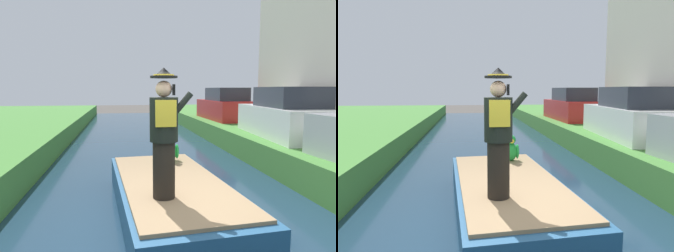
# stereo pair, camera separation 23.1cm
# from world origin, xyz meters

# --- Properties ---
(ground_plane) EXTENTS (80.00, 80.00, 0.00)m
(ground_plane) POSITION_xyz_m (0.00, 0.00, 0.00)
(ground_plane) COLOR #4C4742
(canal_water) EXTENTS (5.61, 48.00, 0.10)m
(canal_water) POSITION_xyz_m (0.00, 0.00, 0.05)
(canal_water) COLOR #1E384C
(canal_water) RESTS_ON ground
(boat) EXTENTS (2.12, 4.33, 0.61)m
(boat) POSITION_xyz_m (0.00, 1.10, 0.40)
(boat) COLOR #23517A
(boat) RESTS_ON canal_water
(person_pirate) EXTENTS (0.61, 0.42, 1.85)m
(person_pirate) POSITION_xyz_m (-0.24, 0.22, 1.64)
(person_pirate) COLOR black
(person_pirate) RESTS_ON boat
(parrot_plush) EXTENTS (0.36, 0.35, 0.57)m
(parrot_plush) POSITION_xyz_m (0.23, 2.47, 0.95)
(parrot_plush) COLOR green
(parrot_plush) RESTS_ON boat
(parked_car_white) EXTENTS (2.00, 4.12, 1.50)m
(parked_car_white) POSITION_xyz_m (4.19, 4.63, 1.46)
(parked_car_white) COLOR white
(parked_car_white) RESTS_ON grass_bank_far
(parked_car_red) EXTENTS (1.76, 4.03, 1.50)m
(parked_car_red) POSITION_xyz_m (4.19, 10.09, 1.46)
(parked_car_red) COLOR red
(parked_car_red) RESTS_ON grass_bank_far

